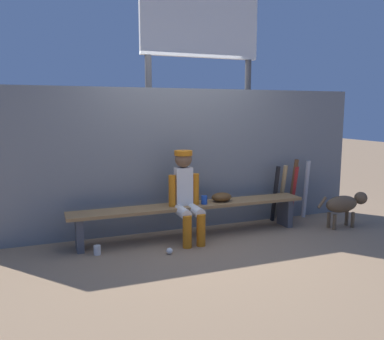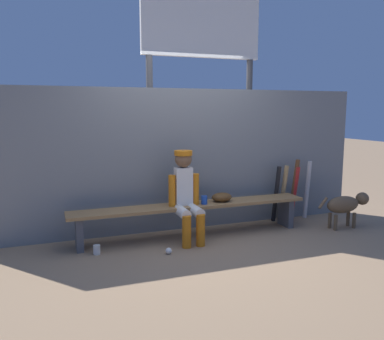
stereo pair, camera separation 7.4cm
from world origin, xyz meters
name	(u,v)px [view 2 (the right image)]	position (x,y,z in m)	size (l,w,h in m)	color
ground_plane	(192,236)	(0.00, 0.00, 0.00)	(30.00, 30.00, 0.00)	#937556
chainlink_fence	(182,160)	(0.00, 0.39, 0.97)	(5.47, 0.03, 1.94)	slate
dugout_bench	(192,210)	(0.00, 0.00, 0.36)	(3.17, 0.36, 0.44)	olive
player_seated	(186,193)	(-0.12, -0.11, 0.62)	(0.41, 0.55, 1.15)	silver
baseball_glove	(222,197)	(0.43, 0.00, 0.50)	(0.28, 0.20, 0.12)	#593819
bat_aluminum_black	(276,194)	(1.41, 0.23, 0.42)	(0.06, 0.06, 0.84)	black
bat_wood_tan	(283,193)	(1.55, 0.26, 0.42)	(0.06, 0.06, 0.85)	tan
bat_wood_dark	(294,190)	(1.72, 0.23, 0.47)	(0.06, 0.06, 0.93)	brown
bat_aluminum_red	(294,193)	(1.73, 0.22, 0.41)	(0.06, 0.06, 0.82)	#B22323
bat_aluminum_silver	(307,190)	(1.97, 0.25, 0.45)	(0.06, 0.06, 0.89)	#B7B7BC
baseball	(169,251)	(-0.48, -0.51, 0.04)	(0.07, 0.07, 0.07)	white
cup_on_ground	(97,250)	(-1.26, -0.24, 0.06)	(0.08, 0.08, 0.11)	silver
cup_on_bench	(204,200)	(0.15, -0.06, 0.49)	(0.08, 0.08, 0.11)	#1E47AD
scoreboard	(205,52)	(0.62, 1.09, 2.54)	(2.17, 0.27, 3.62)	#3F3F42
dog	(346,205)	(2.18, -0.37, 0.34)	(0.84, 0.20, 0.49)	brown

